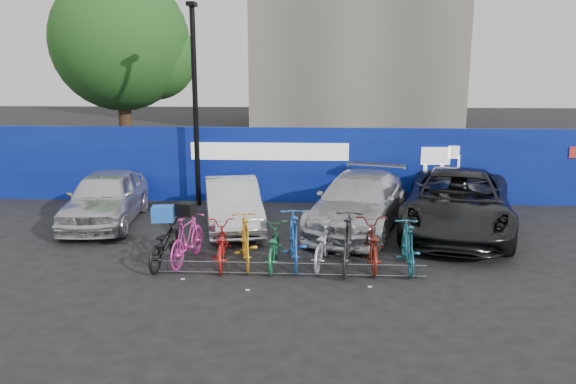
# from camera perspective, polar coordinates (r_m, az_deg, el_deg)

# --- Properties ---
(ground) EXTENTS (100.00, 100.00, 0.00)m
(ground) POSITION_cam_1_polar(r_m,az_deg,el_deg) (12.37, 0.40, -7.54)
(ground) COLOR black
(ground) RESTS_ON ground
(hoarding) EXTENTS (22.00, 0.18, 2.40)m
(hoarding) POSITION_cam_1_polar(r_m,az_deg,el_deg) (17.87, 1.35, 2.74)
(hoarding) COLOR navy
(hoarding) RESTS_ON ground
(tree) EXTENTS (5.40, 5.20, 7.80)m
(tree) POSITION_cam_1_polar(r_m,az_deg,el_deg) (22.88, -16.05, 14.14)
(tree) COLOR #382314
(tree) RESTS_ON ground
(lamppost) EXTENTS (0.25, 0.50, 6.11)m
(lamppost) POSITION_cam_1_polar(r_m,az_deg,el_deg) (17.44, -9.41, 9.18)
(lamppost) COLOR black
(lamppost) RESTS_ON ground
(bike_rack) EXTENTS (5.60, 0.03, 0.30)m
(bike_rack) POSITION_cam_1_polar(r_m,az_deg,el_deg) (11.75, 0.26, -7.80)
(bike_rack) COLOR #595B60
(bike_rack) RESTS_ON ground
(car_0) EXTENTS (2.16, 4.48, 1.48)m
(car_0) POSITION_cam_1_polar(r_m,az_deg,el_deg) (16.29, -18.04, -0.53)
(car_0) COLOR silver
(car_0) RESTS_ON ground
(car_1) EXTENTS (2.23, 4.16, 1.30)m
(car_1) POSITION_cam_1_polar(r_m,az_deg,el_deg) (15.18, -5.68, -1.22)
(car_1) COLOR silver
(car_1) RESTS_ON ground
(car_2) EXTENTS (3.41, 5.42, 1.46)m
(car_2) POSITION_cam_1_polar(r_m,az_deg,el_deg) (15.10, 7.21, -1.02)
(car_2) COLOR silver
(car_2) RESTS_ON ground
(car_3) EXTENTS (3.98, 6.23, 1.60)m
(car_3) POSITION_cam_1_polar(r_m,az_deg,el_deg) (15.33, 16.84, -1.00)
(car_3) COLOR black
(car_3) RESTS_ON ground
(bike_0) EXTENTS (0.79, 1.91, 0.98)m
(bike_0) POSITION_cam_1_polar(r_m,az_deg,el_deg) (12.64, -12.46, -5.05)
(bike_0) COLOR black
(bike_0) RESTS_ON ground
(bike_1) EXTENTS (0.81, 1.89, 1.10)m
(bike_1) POSITION_cam_1_polar(r_m,az_deg,el_deg) (12.61, -10.19, -4.72)
(bike_1) COLOR #D23396
(bike_1) RESTS_ON ground
(bike_2) EXTENTS (0.86, 1.85, 0.93)m
(bike_2) POSITION_cam_1_polar(r_m,az_deg,el_deg) (12.39, -6.85, -5.31)
(bike_2) COLOR red
(bike_2) RESTS_ON ground
(bike_3) EXTENTS (0.88, 1.94, 1.13)m
(bike_3) POSITION_cam_1_polar(r_m,az_deg,el_deg) (12.32, -4.34, -4.90)
(bike_3) COLOR gold
(bike_3) RESTS_ON ground
(bike_4) EXTENTS (0.62, 1.73, 0.91)m
(bike_4) POSITION_cam_1_polar(r_m,az_deg,el_deg) (12.24, -1.54, -5.51)
(bike_4) COLOR #207447
(bike_4) RESTS_ON ground
(bike_5) EXTENTS (0.76, 2.03, 1.19)m
(bike_5) POSITION_cam_1_polar(r_m,az_deg,el_deg) (12.27, 0.60, -4.77)
(bike_5) COLOR blue
(bike_5) RESTS_ON ground
(bike_6) EXTENTS (0.91, 1.89, 0.95)m
(bike_6) POSITION_cam_1_polar(r_m,az_deg,el_deg) (12.31, 3.43, -5.32)
(bike_6) COLOR #B6B8BF
(bike_6) RESTS_ON ground
(bike_7) EXTENTS (0.81, 2.08, 1.22)m
(bike_7) POSITION_cam_1_polar(r_m,az_deg,el_deg) (12.10, 6.09, -5.04)
(bike_7) COLOR #242427
(bike_7) RESTS_ON ground
(bike_8) EXTENTS (0.70, 1.91, 1.00)m
(bike_8) POSITION_cam_1_polar(r_m,az_deg,el_deg) (12.32, 8.52, -5.31)
(bike_8) COLOR maroon
(bike_8) RESTS_ON ground
(bike_9) EXTENTS (0.52, 1.76, 1.05)m
(bike_9) POSITION_cam_1_polar(r_m,az_deg,el_deg) (12.30, 12.07, -5.36)
(bike_9) COLOR #1B6475
(bike_9) RESTS_ON ground
(cargo_crate) EXTENTS (0.51, 0.42, 0.33)m
(cargo_crate) POSITION_cam_1_polar(r_m,az_deg,el_deg) (12.46, -12.60, -2.17)
(cargo_crate) COLOR blue
(cargo_crate) RESTS_ON bike_0
(cargo_topcase) EXTENTS (0.45, 0.43, 0.27)m
(cargo_topcase) POSITION_cam_1_polar(r_m,az_deg,el_deg) (12.43, -10.31, -1.69)
(cargo_topcase) COLOR black
(cargo_topcase) RESTS_ON bike_1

